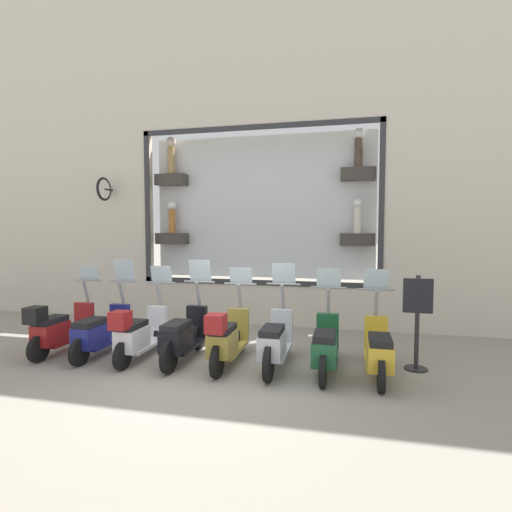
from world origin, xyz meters
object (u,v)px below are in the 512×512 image
(scooter_silver_2, at_px, (275,342))
(shop_sign_post, at_px, (417,320))
(scooter_black_4, at_px, (183,336))
(scooter_red_7, at_px, (59,329))
(scooter_olive_3, at_px, (227,338))
(scooter_white_5, at_px, (138,334))
(scooter_navy_6, at_px, (100,332))
(scooter_green_1, at_px, (325,347))
(scooter_yellow_0, at_px, (378,351))

(scooter_silver_2, relative_size, shop_sign_post, 1.19)
(scooter_black_4, height_order, scooter_red_7, scooter_black_4)
(scooter_olive_3, bearing_deg, scooter_red_7, 90.16)
(scooter_white_5, height_order, scooter_navy_6, scooter_navy_6)
(scooter_red_7, relative_size, shop_sign_post, 1.18)
(scooter_red_7, bearing_deg, scooter_green_1, -89.18)
(scooter_yellow_0, xyz_separation_m, scooter_black_4, (0.01, 3.17, 0.03))
(scooter_navy_6, bearing_deg, scooter_olive_3, -91.46)
(scooter_black_4, bearing_deg, scooter_green_1, -90.19)
(scooter_olive_3, bearing_deg, shop_sign_post, -79.42)
(scooter_black_4, xyz_separation_m, scooter_red_7, (-0.08, 2.38, 0.01))
(shop_sign_post, bearing_deg, scooter_black_4, 97.41)
(scooter_yellow_0, relative_size, scooter_olive_3, 0.99)
(shop_sign_post, bearing_deg, scooter_yellow_0, 129.08)
(scooter_olive_3, relative_size, scooter_navy_6, 1.01)
(scooter_olive_3, distance_m, scooter_black_4, 0.80)
(scooter_red_7, bearing_deg, scooter_silver_2, -88.91)
(scooter_red_7, height_order, shop_sign_post, scooter_red_7)
(scooter_yellow_0, xyz_separation_m, scooter_white_5, (-0.07, 3.97, 0.04))
(scooter_yellow_0, distance_m, shop_sign_post, 0.89)
(scooter_green_1, relative_size, shop_sign_post, 1.18)
(scooter_green_1, distance_m, scooter_black_4, 2.38)
(scooter_yellow_0, distance_m, scooter_white_5, 3.97)
(scooter_red_7, xyz_separation_m, shop_sign_post, (0.57, -6.17, 0.36))
(scooter_olive_3, height_order, scooter_black_4, scooter_black_4)
(scooter_olive_3, distance_m, scooter_navy_6, 2.38)
(scooter_green_1, height_order, scooter_olive_3, scooter_green_1)
(scooter_yellow_0, bearing_deg, scooter_white_5, 90.96)
(scooter_olive_3, xyz_separation_m, scooter_white_5, (-0.01, 1.59, -0.02))
(scooter_white_5, distance_m, scooter_navy_6, 0.80)
(scooter_olive_3, height_order, scooter_navy_6, scooter_navy_6)
(scooter_yellow_0, relative_size, scooter_navy_6, 1.00)
(scooter_black_4, height_order, shop_sign_post, scooter_black_4)
(scooter_green_1, relative_size, scooter_navy_6, 1.00)
(shop_sign_post, bearing_deg, scooter_red_7, 95.26)
(scooter_olive_3, bearing_deg, scooter_yellow_0, -88.61)
(scooter_white_5, relative_size, shop_sign_post, 1.18)
(scooter_yellow_0, xyz_separation_m, scooter_green_1, (0.00, 0.79, 0.01))
(scooter_yellow_0, distance_m, scooter_olive_3, 2.38)
(scooter_olive_3, distance_m, scooter_red_7, 3.17)
(scooter_yellow_0, bearing_deg, scooter_black_4, 89.84)
(scooter_silver_2, distance_m, scooter_navy_6, 3.17)
(scooter_green_1, height_order, scooter_white_5, scooter_green_1)
(scooter_white_5, bearing_deg, scooter_green_1, -88.78)
(scooter_silver_2, xyz_separation_m, scooter_olive_3, (-0.07, 0.79, 0.03))
(scooter_olive_3, relative_size, scooter_white_5, 1.01)
(scooter_olive_3, bearing_deg, scooter_green_1, -87.86)
(scooter_silver_2, bearing_deg, scooter_navy_6, 90.11)
(scooter_white_5, height_order, shop_sign_post, scooter_white_5)
(scooter_navy_6, relative_size, scooter_red_7, 1.00)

